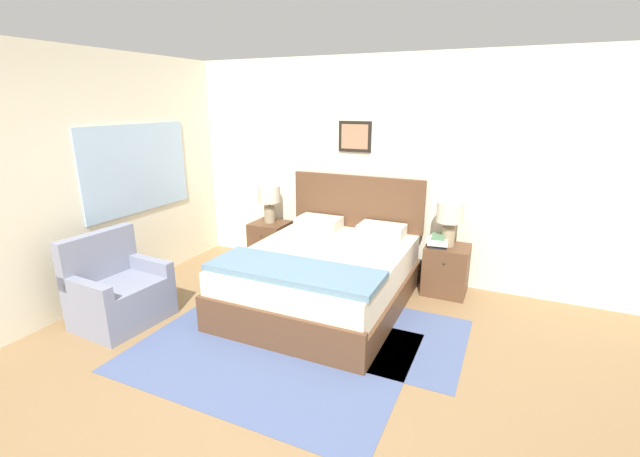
% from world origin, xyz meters
% --- Properties ---
extents(ground_plane, '(16.00, 16.00, 0.00)m').
position_xyz_m(ground_plane, '(0.00, 0.00, 0.00)').
color(ground_plane, olive).
extents(wall_back, '(7.17, 0.09, 2.60)m').
position_xyz_m(wall_back, '(-0.00, 2.74, 1.30)').
color(wall_back, beige).
rests_on(wall_back, ground_plane).
extents(wall_left, '(0.08, 5.11, 2.60)m').
position_xyz_m(wall_left, '(-2.42, 1.35, 1.30)').
color(wall_left, beige).
rests_on(wall_left, ground_plane).
extents(area_rug_main, '(2.32, 1.68, 0.01)m').
position_xyz_m(area_rug_main, '(-0.20, 0.57, 0.00)').
color(area_rug_main, '#47567F').
rests_on(area_rug_main, ground_plane).
extents(area_rug_bedside, '(0.73, 1.24, 0.01)m').
position_xyz_m(area_rug_bedside, '(0.98, 1.25, 0.00)').
color(area_rug_bedside, '#47567F').
rests_on(area_rug_bedside, ground_plane).
extents(bed, '(1.65, 2.06, 1.23)m').
position_xyz_m(bed, '(-0.17, 1.64, 0.32)').
color(bed, brown).
rests_on(bed, ground_plane).
extents(armchair, '(0.70, 0.82, 0.88)m').
position_xyz_m(armchair, '(-1.82, 0.44, 0.30)').
color(armchair, gray).
rests_on(armchair, ground_plane).
extents(nightstand_near_window, '(0.47, 0.45, 0.55)m').
position_xyz_m(nightstand_near_window, '(-1.31, 2.44, 0.28)').
color(nightstand_near_window, brown).
rests_on(nightstand_near_window, ground_plane).
extents(nightstand_by_door, '(0.47, 0.45, 0.55)m').
position_xyz_m(nightstand_by_door, '(0.97, 2.44, 0.28)').
color(nightstand_by_door, brown).
rests_on(nightstand_by_door, ground_plane).
extents(table_lamp_near_window, '(0.29, 0.29, 0.49)m').
position_xyz_m(table_lamp_near_window, '(-1.31, 2.46, 0.88)').
color(table_lamp_near_window, gray).
rests_on(table_lamp_near_window, nightstand_near_window).
extents(table_lamp_by_door, '(0.29, 0.29, 0.49)m').
position_xyz_m(table_lamp_by_door, '(0.96, 2.46, 0.88)').
color(table_lamp_by_door, gray).
rests_on(table_lamp_by_door, nightstand_by_door).
extents(book_thick_bottom, '(0.22, 0.26, 0.04)m').
position_xyz_m(book_thick_bottom, '(0.87, 2.40, 0.57)').
color(book_thick_bottom, '#232328').
rests_on(book_thick_bottom, nightstand_by_door).
extents(book_hardcover_middle, '(0.24, 0.30, 0.03)m').
position_xyz_m(book_hardcover_middle, '(0.87, 2.40, 0.61)').
color(book_hardcover_middle, silver).
rests_on(book_hardcover_middle, book_thick_bottom).
extents(book_novel_upper, '(0.23, 0.27, 0.03)m').
position_xyz_m(book_novel_upper, '(0.87, 2.40, 0.64)').
color(book_novel_upper, silver).
rests_on(book_novel_upper, book_hardcover_middle).
extents(book_slim_near_top, '(0.16, 0.23, 0.03)m').
position_xyz_m(book_slim_near_top, '(0.87, 2.40, 0.66)').
color(book_slim_near_top, '#4C7551').
rests_on(book_slim_near_top, book_novel_upper).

